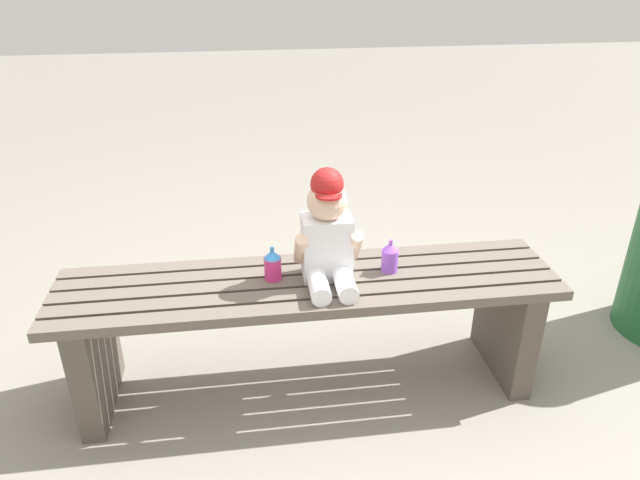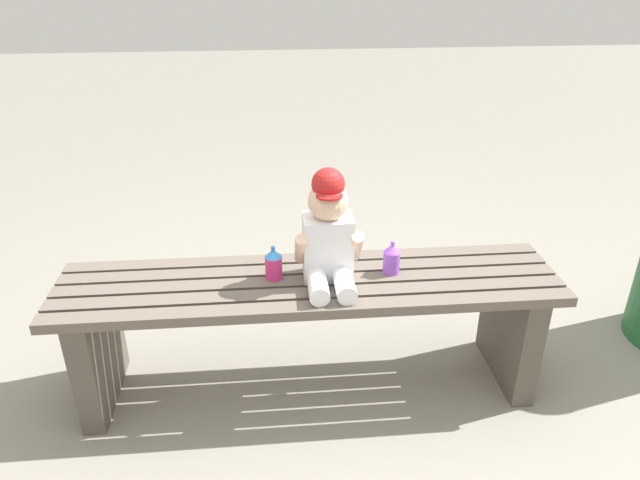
{
  "view_description": "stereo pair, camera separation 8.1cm",
  "coord_description": "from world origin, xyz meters",
  "px_view_note": "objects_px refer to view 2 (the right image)",
  "views": [
    {
      "loc": [
        -0.2,
        -1.76,
        1.52
      ],
      "look_at": [
        0.03,
        -0.05,
        0.65
      ],
      "focal_mm": 32.85,
      "sensor_mm": 36.0,
      "label": 1
    },
    {
      "loc": [
        -0.12,
        -1.77,
        1.52
      ],
      "look_at": [
        0.03,
        -0.05,
        0.65
      ],
      "focal_mm": 32.85,
      "sensor_mm": 36.0,
      "label": 2
    }
  ],
  "objects_px": {
    "child_figure": "(328,234)",
    "sippy_cup_left": "(274,263)",
    "park_bench": "(310,315)",
    "sippy_cup_right": "(392,258)"
  },
  "relations": [
    {
      "from": "park_bench",
      "to": "sippy_cup_left",
      "type": "height_order",
      "value": "sippy_cup_left"
    },
    {
      "from": "park_bench",
      "to": "child_figure",
      "type": "xyz_separation_m",
      "value": [
        0.07,
        0.0,
        0.33
      ]
    },
    {
      "from": "child_figure",
      "to": "sippy_cup_left",
      "type": "distance_m",
      "value": 0.22
    },
    {
      "from": "sippy_cup_right",
      "to": "park_bench",
      "type": "bearing_deg",
      "value": -175.18
    },
    {
      "from": "sippy_cup_left",
      "to": "sippy_cup_right",
      "type": "distance_m",
      "value": 0.42
    },
    {
      "from": "park_bench",
      "to": "sippy_cup_right",
      "type": "xyz_separation_m",
      "value": [
        0.3,
        0.02,
        0.21
      ]
    },
    {
      "from": "child_figure",
      "to": "sippy_cup_left",
      "type": "height_order",
      "value": "child_figure"
    },
    {
      "from": "child_figure",
      "to": "sippy_cup_left",
      "type": "bearing_deg",
      "value": 173.13
    },
    {
      "from": "park_bench",
      "to": "child_figure",
      "type": "bearing_deg",
      "value": 1.81
    },
    {
      "from": "park_bench",
      "to": "sippy_cup_right",
      "type": "relative_size",
      "value": 14.28
    }
  ]
}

